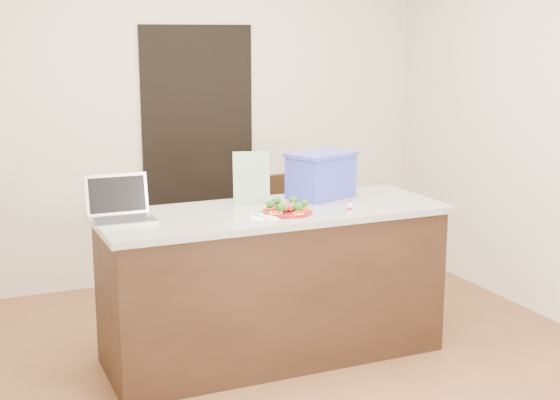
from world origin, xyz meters
name	(u,v)px	position (x,y,z in m)	size (l,w,h in m)	color
ground	(290,371)	(0.00, 0.00, 0.00)	(4.00, 4.00, 0.00)	brown
room_shell	(290,93)	(0.00, 0.00, 1.62)	(4.00, 4.00, 4.00)	white
doorway	(199,154)	(0.10, 1.98, 1.00)	(0.90, 0.02, 2.00)	black
island	(273,283)	(0.00, 0.25, 0.46)	(2.06, 0.76, 0.92)	black
plate	(287,211)	(0.04, 0.12, 0.93)	(0.29, 0.29, 0.02)	maroon
meatballs	(288,207)	(0.04, 0.11, 0.96)	(0.12, 0.11, 0.04)	brown
broccoli	(287,204)	(0.04, 0.12, 0.98)	(0.24, 0.24, 0.04)	#174312
pepper_rings	(287,210)	(0.04, 0.12, 0.94)	(0.28, 0.28, 0.01)	orange
napkin	(264,217)	(-0.13, 0.07, 0.92)	(0.16, 0.16, 0.01)	white
fork	(260,216)	(-0.15, 0.08, 0.93)	(0.03, 0.14, 0.00)	silver
knife	(270,216)	(-0.10, 0.05, 0.93)	(0.05, 0.21, 0.01)	white
yogurt_bottle	(350,207)	(0.38, 0.00, 0.95)	(0.03, 0.03, 0.07)	silver
laptop	(120,208)	(-0.88, 0.35, 0.99)	(0.35, 0.28, 0.24)	silver
leaflet	(251,178)	(-0.05, 0.46, 1.08)	(0.22, 0.00, 0.32)	silver
blue_box	(321,175)	(0.41, 0.44, 1.07)	(0.47, 0.40, 0.29)	#313CB3
chair	(267,236)	(0.29, 1.01, 0.54)	(0.47, 0.48, 0.95)	#321D0F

